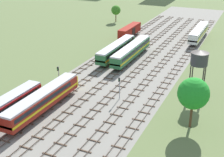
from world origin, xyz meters
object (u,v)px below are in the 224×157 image
(diesel_railcar_left_mid, at_px, (116,49))
(signal_post_nearest, at_px, (59,76))
(passenger_coach_centre_left_midfar, at_px, (132,50))
(freight_boxcar_far_left_far, at_px, (130,30))
(diesel_railcar_left_near, at_px, (43,99))
(signal_post_near, at_px, (119,85))
(signal_post_mid, at_px, (133,42))
(water_tower, at_px, (199,59))
(diesel_railcar_right_farther, at_px, (199,32))

(diesel_railcar_left_mid, bearing_deg, signal_post_nearest, -94.92)
(passenger_coach_centre_left_midfar, relative_size, freight_boxcar_far_left_far, 1.57)
(diesel_railcar_left_near, bearing_deg, signal_post_near, 44.88)
(diesel_railcar_left_near, distance_m, freight_boxcar_far_left_far, 54.51)
(signal_post_near, bearing_deg, signal_post_nearest, -171.13)
(signal_post_nearest, relative_size, signal_post_mid, 1.26)
(passenger_coach_centre_left_midfar, distance_m, water_tower, 26.04)
(diesel_railcar_left_near, relative_size, diesel_railcar_right_farther, 1.00)
(diesel_railcar_left_mid, xyz_separation_m, signal_post_near, (10.73, -22.93, 0.49))
(water_tower, distance_m, signal_post_mid, 31.70)
(freight_boxcar_far_left_far, xyz_separation_m, signal_post_near, (15.02, -43.65, 0.64))
(passenger_coach_centre_left_midfar, bearing_deg, diesel_railcar_right_farther, 64.41)
(signal_post_near, bearing_deg, diesel_railcar_left_mid, 115.08)
(diesel_railcar_left_mid, xyz_separation_m, signal_post_mid, (2.15, 6.71, 0.34))
(signal_post_near, bearing_deg, passenger_coach_centre_left_midfar, 105.49)
(diesel_railcar_left_near, xyz_separation_m, signal_post_mid, (2.15, 40.33, 0.34))
(passenger_coach_centre_left_midfar, bearing_deg, signal_post_nearest, -104.31)
(signal_post_nearest, height_order, signal_post_near, signal_post_nearest)
(diesel_railcar_right_farther, relative_size, signal_post_mid, 4.49)
(diesel_railcar_left_mid, distance_m, diesel_railcar_right_farther, 32.16)
(diesel_railcar_left_mid, relative_size, diesel_railcar_right_farther, 1.00)
(passenger_coach_centre_left_midfar, relative_size, diesel_railcar_right_farther, 1.07)
(passenger_coach_centre_left_midfar, bearing_deg, freight_boxcar_far_left_far, 112.80)
(water_tower, relative_size, signal_post_nearest, 1.73)
(signal_post_mid, bearing_deg, passenger_coach_centre_left_midfar, -71.47)
(diesel_railcar_right_farther, distance_m, signal_post_nearest, 55.61)
(freight_boxcar_far_left_far, height_order, signal_post_nearest, signal_post_nearest)
(freight_boxcar_far_left_far, distance_m, signal_post_mid, 15.42)
(diesel_railcar_left_near, bearing_deg, freight_boxcar_far_left_far, 94.51)
(water_tower, height_order, signal_post_near, water_tower)
(diesel_railcar_left_near, distance_m, signal_post_nearest, 9.00)
(diesel_railcar_left_mid, height_order, passenger_coach_centre_left_midfar, same)
(diesel_railcar_left_mid, xyz_separation_m, water_tower, (24.46, -15.19, 5.60))
(diesel_railcar_right_farther, bearing_deg, passenger_coach_centre_left_midfar, -115.59)
(signal_post_nearest, bearing_deg, signal_post_near, 8.87)
(freight_boxcar_far_left_far, distance_m, diesel_railcar_right_farther, 22.42)
(diesel_railcar_left_mid, bearing_deg, freight_boxcar_far_left_far, 101.69)
(signal_post_near, bearing_deg, diesel_railcar_right_farther, 82.68)
(diesel_railcar_right_farther, height_order, water_tower, water_tower)
(signal_post_nearest, height_order, signal_post_mid, signal_post_nearest)
(freight_boxcar_far_left_far, relative_size, signal_post_near, 2.91)
(diesel_railcar_left_mid, height_order, water_tower, water_tower)
(passenger_coach_centre_left_midfar, bearing_deg, signal_post_mid, 108.53)
(freight_boxcar_far_left_far, bearing_deg, water_tower, -51.32)
(diesel_railcar_left_near, height_order, signal_post_near, signal_post_near)
(diesel_railcar_left_mid, xyz_separation_m, passenger_coach_centre_left_midfar, (4.29, 0.31, 0.02))
(passenger_coach_centre_left_midfar, xyz_separation_m, signal_post_nearest, (-6.44, -25.25, 1.01))
(water_tower, bearing_deg, signal_post_mid, 135.54)
(signal_post_nearest, bearing_deg, passenger_coach_centre_left_midfar, 75.69)
(signal_post_nearest, relative_size, signal_post_near, 1.19)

